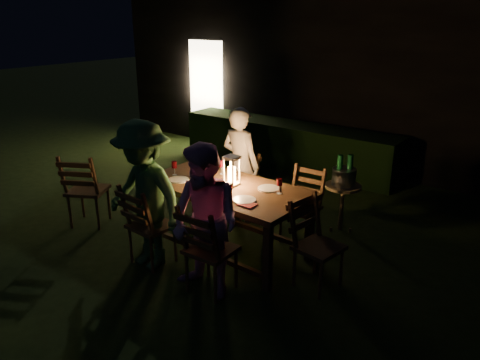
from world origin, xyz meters
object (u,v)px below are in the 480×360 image
Objects in this scene: dining_table at (226,192)px; side_table at (343,190)px; chair_far_left at (238,200)px; bottle_bucket_a at (339,173)px; bottle_bucket_b at (349,173)px; chair_near_right at (210,264)px; person_opp_left at (144,196)px; ice_bucket at (344,177)px; person_house_side at (240,165)px; chair_end at (317,260)px; bottle_table at (209,170)px; chair_far_right at (300,219)px; lantern at (232,172)px; chair_spare at (88,202)px; chair_near_left at (151,239)px; person_opp_right at (205,223)px.

side_table is at bearing 59.63° from dining_table.
chair_far_left is 1.41m from bottle_bucket_a.
bottle_bucket_b is (0.10, 0.08, 0.00)m from bottle_bucket_a.
chair_near_right is at bearing -102.73° from bottle_bucket_b.
person_opp_left is 2.52m from ice_bucket.
chair_near_right is at bearing 119.54° from person_house_side.
bottle_table is at bearing -83.12° from chair_end.
chair_far_right is 0.77m from bottle_bucket_a.
dining_table is 6.72× the size of ice_bucket.
chair_near_right is 0.60× the size of person_opp_left.
bottle_bucket_a reaches higher than dining_table.
lantern reaches higher than side_table.
bottle_bucket_a is at bearing -157.30° from person_house_side.
chair_spare is at bearing -163.38° from lantern.
bottle_table is at bearing 76.20° from chair_near_left.
side_table is at bearing -155.70° from chair_end.
side_table is at bearing 60.42° from chair_near_left.
ice_bucket is at bearing -141.34° from bottle_bucket_b.
person_opp_left is at bearing 86.83° from chair_far_left.
chair_spare is 0.67× the size of person_opp_right.
bottle_bucket_b is (0.05, 0.04, 0.23)m from side_table.
chair_end is at bearing -19.84° from chair_spare.
bottle_table reaches higher than ice_bucket.
ice_bucket is at bearing 60.42° from chair_near_left.
chair_near_right is at bearing 81.44° from chair_far_right.
bottle_table reaches higher than dining_table.
chair_far_right is at bearing 82.20° from chair_near_right.
chair_near_left is 1.54m from chair_far_left.
lantern reaches higher than chair_far_left.
person_opp_left is 2.68× the size of side_table.
chair_near_right reaches higher than chair_far_right.
ice_bucket is at bearing 60.23° from person_opp_left.
bottle_bucket_a is (0.75, 1.24, -0.20)m from lantern.
chair_spare is 3.00× the size of lantern.
person_opp_right is 2.21m from ice_bucket.
person_opp_right is 2.26m from bottle_bucket_b.
bottle_table is at bearing 101.44° from chair_far_left.
bottle_table is 1.79m from bottle_bucket_b.
bottle_bucket_b is (0.33, 0.62, 0.50)m from chair_far_right.
person_opp_right is at bearing -102.55° from bottle_bucket_b.
bottle_bucket_b is (-0.32, 1.42, 0.49)m from chair_end.
person_opp_left is at bearing -122.18° from ice_bucket.
lantern is 0.56× the size of side_table.
bottle_table is at bearing 38.99° from chair_far_right.
person_opp_left reaches higher than chair_end.
person_house_side reaches higher than bottle_bucket_a.
person_house_side is (0.07, 1.59, 0.48)m from chair_near_left.
chair_near_right is 3.59× the size of bottle_table.
person_house_side is at bearing -158.86° from ice_bucket.
bottle_bucket_b is at bearing 59.96° from chair_near_left.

